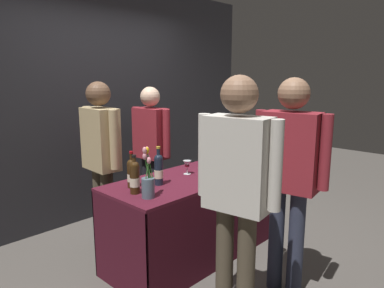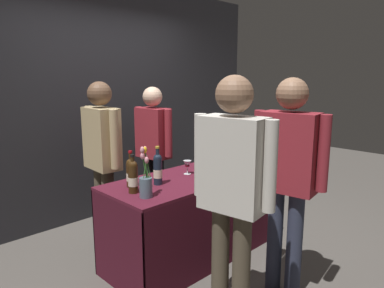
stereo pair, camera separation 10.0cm
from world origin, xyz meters
TOP-DOWN VIEW (x-y plane):
  - ground_plane at (0.00, 0.00)m, footprint 12.00×12.00m
  - back_partition at (0.00, 1.58)m, footprint 5.09×0.12m
  - tasting_table at (0.00, 0.00)m, footprint 1.66×0.71m
  - featured_wine_bottle at (-0.58, 0.13)m, footprint 0.08×0.08m
  - display_bottle_0 at (0.36, 0.15)m, footprint 0.08×0.08m
  - display_bottle_1 at (-0.66, -0.01)m, footprint 0.08×0.08m
  - display_bottle_2 at (0.66, 0.12)m, footprint 0.08×0.08m
  - display_bottle_3 at (-0.38, 0.02)m, footprint 0.08×0.08m
  - wine_glass_near_vendor at (0.02, 0.08)m, footprint 0.08×0.08m
  - flower_vase at (-0.65, -0.16)m, footprint 0.10×0.10m
  - brochure_stand at (0.58, 0.05)m, footprint 0.03×0.12m
  - vendor_presenter at (0.23, 0.85)m, footprint 0.24×0.55m
  - vendor_assistant at (-0.50, 0.71)m, footprint 0.23×0.56m
  - taster_foreground_right at (0.11, -0.92)m, footprint 0.27×0.57m
  - taster_foreground_left at (-0.51, -0.88)m, footprint 0.27×0.58m

SIDE VIEW (x-z plane):
  - ground_plane at x=0.00m, z-range 0.00..0.00m
  - tasting_table at x=0.00m, z-range 0.15..0.94m
  - brochure_stand at x=0.58m, z-range 0.79..0.95m
  - wine_glass_near_vendor at x=0.02m, z-range 0.82..0.95m
  - featured_wine_bottle at x=-0.58m, z-range 0.76..1.07m
  - flower_vase at x=-0.65m, z-range 0.72..1.11m
  - display_bottle_1 at x=-0.66m, z-range 0.77..1.08m
  - display_bottle_3 at x=-0.38m, z-range 0.76..1.09m
  - display_bottle_2 at x=0.66m, z-range 0.77..1.10m
  - vendor_presenter at x=0.23m, z-range 0.15..1.72m
  - display_bottle_0 at x=0.36m, z-range 0.77..1.11m
  - vendor_assistant at x=-0.50m, z-range 0.16..1.81m
  - taster_foreground_right at x=0.11m, z-range 0.17..1.86m
  - taster_foreground_left at x=-0.51m, z-range 0.18..1.88m
  - back_partition at x=0.00m, z-range 0.00..2.80m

